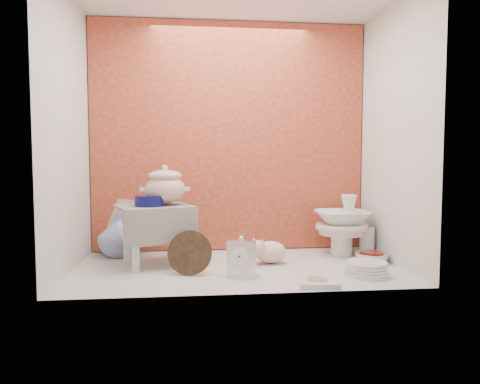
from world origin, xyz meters
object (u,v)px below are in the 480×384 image
Objects in this scene: floral_platter at (123,226)px; dinner_plate_stack at (366,269)px; mantel_clock at (241,257)px; crystal_bowl at (372,258)px; step_stool at (155,235)px; soup_tureen at (165,185)px; porcelain_tower at (342,225)px; gold_rim_teacup at (245,266)px; blue_white_vase at (118,235)px; plush_pig at (270,252)px.

dinner_plate_stack is at bearing -27.46° from floral_platter.
mantel_clock reaches higher than crystal_bowl.
step_stool is at bearing 176.26° from crystal_bowl.
soup_tureen is at bearing 7.66° from step_stool.
soup_tureen reaches higher than porcelain_tower.
floral_platter is at bearing 138.01° from gold_rim_teacup.
blue_white_vase is at bearing 175.35° from porcelain_tower.
crystal_bowl is (0.59, -0.04, -0.04)m from plush_pig.
mantel_clock is 0.06m from gold_rim_teacup.
floral_platter is 0.92× the size of porcelain_tower.
blue_white_vase is at bearing 143.60° from soup_tureen.
plush_pig is (0.60, -0.07, -0.39)m from soup_tureen.
floral_platter is 1.50× the size of plush_pig.
step_stool is at bearing -152.38° from soup_tureen.
soup_tureen is (0.06, 0.03, 0.29)m from step_stool.
mantel_clock is 1.85× the size of gold_rim_teacup.
crystal_bowl is at bearing -23.69° from step_stool.
dinner_plate_stack is (1.35, -0.61, -0.09)m from blue_white_vase.
blue_white_vase is (-0.25, 0.26, -0.04)m from step_stool.
mantel_clock is 0.34m from plush_pig.
blue_white_vase is 1.18× the size of dinner_plate_stack.
dinner_plate_stack is (1.05, -0.39, -0.42)m from soup_tureen.
floral_platter is 0.97m from gold_rim_teacup.
blue_white_vase is 1.40× the size of crystal_bowl.
plush_pig is 0.55m from dinner_plate_stack.
crystal_bowl is 0.30m from porcelain_tower.
floral_platter is at bearing 171.88° from porcelain_tower.
gold_rim_teacup is (0.71, -0.64, -0.12)m from floral_platter.
porcelain_tower is at bearing -8.12° from floral_platter.
soup_tureen is 0.50m from blue_white_vase.
soup_tureen is 1.02× the size of blue_white_vase.
blue_white_vase is at bearing 113.94° from step_stool.
step_stool is 1.69× the size of plush_pig.
floral_platter is at bearing 164.15° from crystal_bowl.
porcelain_tower is (0.04, 0.50, 0.15)m from dinner_plate_stack.
porcelain_tower reaches higher than crystal_bowl.
soup_tureen reaches higher than floral_platter.
floral_platter is at bearing 159.35° from mantel_clock.
step_stool reaches higher than blue_white_vase.
soup_tureen is at bearing 161.90° from mantel_clock.
gold_rim_teacup is 0.81m from porcelain_tower.
dinner_plate_stack is at bearing -94.38° from porcelain_tower.
porcelain_tower reaches higher than dinner_plate_stack.
step_stool is 1.16m from porcelain_tower.
plush_pig is 1.05× the size of dinner_plate_stack.
gold_rim_teacup is 0.50× the size of dinner_plate_stack.
blue_white_vase is at bearing 167.30° from crystal_bowl.
gold_rim_teacup is at bearing -37.49° from blue_white_vase.
plush_pig is at bearing -18.11° from blue_white_vase.
soup_tureen is 1.12m from porcelain_tower.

